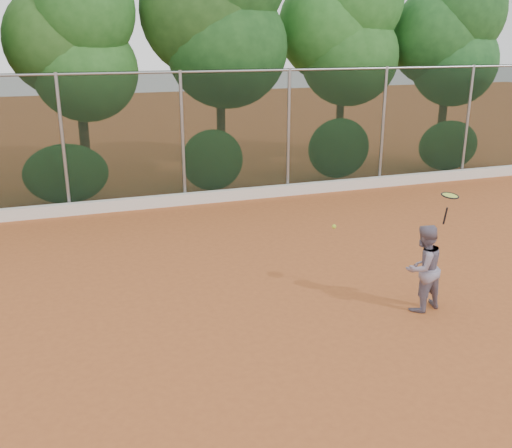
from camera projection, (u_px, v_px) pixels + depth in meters
name	position (u px, v px, depth m)	size (l,w,h in m)	color
ground	(276.00, 315.00, 9.25)	(80.00, 80.00, 0.00)	#A65427
concrete_curb	(186.00, 199.00, 15.33)	(24.00, 0.20, 0.30)	white
tennis_player	(423.00, 268.00, 9.24)	(0.71, 0.55, 1.46)	slate
chainlink_fence	(183.00, 135.00, 14.96)	(24.09, 0.09, 3.50)	black
foliage_backdrop	(145.00, 33.00, 15.78)	(23.70, 3.63, 7.55)	#452D1A
tennis_racket	(449.00, 198.00, 8.88)	(0.37, 0.37, 0.52)	black
tennis_ball_in_flight	(334.00, 227.00, 8.66)	(0.07, 0.07, 0.07)	#ABCD2E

